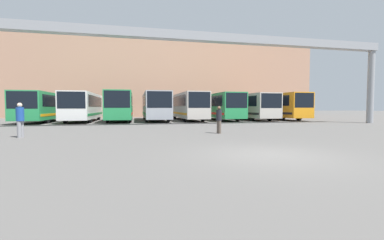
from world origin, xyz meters
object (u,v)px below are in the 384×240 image
at_px(bus_slot_2, 120,105).
at_px(pedestrian_mid_right, 219,119).
at_px(bus_slot_1, 84,105).
at_px(pedestrian_far_center, 20,119).
at_px(bus_slot_6, 250,105).
at_px(bus_slot_7, 276,105).
at_px(bus_slot_4, 187,105).
at_px(bus_slot_5, 220,105).
at_px(bus_slot_0, 45,105).
at_px(bus_slot_3, 155,105).

distance_m(bus_slot_2, pedestrian_mid_right, 16.67).
bearing_deg(bus_slot_1, pedestrian_far_center, -90.70).
relative_size(bus_slot_6, bus_slot_7, 0.94).
bearing_deg(bus_slot_2, bus_slot_4, 5.44).
relative_size(bus_slot_2, bus_slot_5, 0.97).
bearing_deg(pedestrian_mid_right, pedestrian_far_center, 73.37).
height_order(bus_slot_7, pedestrian_far_center, bus_slot_7).
height_order(bus_slot_0, pedestrian_mid_right, bus_slot_0).
height_order(bus_slot_0, bus_slot_5, bus_slot_5).
bearing_deg(bus_slot_4, bus_slot_5, -8.55).
xyz_separation_m(bus_slot_2, bus_slot_6, (15.56, 0.04, -0.04)).
xyz_separation_m(bus_slot_6, bus_slot_7, (3.89, 0.35, 0.06)).
bearing_deg(bus_slot_5, bus_slot_6, -1.64).
bearing_deg(bus_slot_7, pedestrian_far_center, -146.53).
bearing_deg(bus_slot_7, bus_slot_0, -179.89).
xyz_separation_m(bus_slot_3, bus_slot_5, (7.78, -0.44, -0.02)).
bearing_deg(bus_slot_5, pedestrian_mid_right, -108.67).
bearing_deg(bus_slot_2, pedestrian_far_center, -105.06).
xyz_separation_m(bus_slot_1, bus_slot_4, (11.67, 0.52, 0.07)).
relative_size(bus_slot_5, pedestrian_mid_right, 6.78).
height_order(bus_slot_1, bus_slot_7, bus_slot_7).
xyz_separation_m(bus_slot_1, bus_slot_6, (19.45, -0.17, 0.04)).
bearing_deg(bus_slot_5, pedestrian_far_center, -135.80).
bearing_deg(bus_slot_2, bus_slot_7, 1.17).
height_order(bus_slot_3, bus_slot_4, bus_slot_3).
bearing_deg(bus_slot_6, bus_slot_4, 174.89).
height_order(bus_slot_2, pedestrian_mid_right, bus_slot_2).
bearing_deg(bus_slot_0, bus_slot_4, 1.46).
xyz_separation_m(bus_slot_2, bus_slot_7, (19.45, 0.40, 0.01)).
distance_m(bus_slot_4, pedestrian_far_center, 19.85).
xyz_separation_m(bus_slot_5, pedestrian_far_center, (-15.75, -15.31, -0.87)).
relative_size(bus_slot_6, pedestrian_far_center, 6.05).
height_order(bus_slot_0, bus_slot_6, bus_slot_6).
distance_m(bus_slot_4, bus_slot_7, 11.67).
distance_m(bus_slot_0, bus_slot_3, 11.67).
height_order(bus_slot_4, bus_slot_5, bus_slot_4).
bearing_deg(bus_slot_4, bus_slot_7, -1.69).
xyz_separation_m(bus_slot_6, pedestrian_mid_right, (-9.13, -15.39, -0.94)).
bearing_deg(bus_slot_0, bus_slot_2, -2.53).
distance_m(bus_slot_2, bus_slot_7, 19.45).
bearing_deg(bus_slot_0, pedestrian_far_center, -76.57).
xyz_separation_m(bus_slot_6, pedestrian_far_center, (-19.63, -15.20, -0.85)).
relative_size(bus_slot_5, bus_slot_6, 1.02).
distance_m(bus_slot_2, bus_slot_3, 3.94).
relative_size(bus_slot_4, bus_slot_7, 1.06).
bearing_deg(bus_slot_1, bus_slot_7, 0.43).
distance_m(bus_slot_1, bus_slot_6, 19.45).
relative_size(bus_slot_2, bus_slot_3, 0.90).
height_order(bus_slot_6, pedestrian_far_center, bus_slot_6).
bearing_deg(bus_slot_2, bus_slot_6, 0.17).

